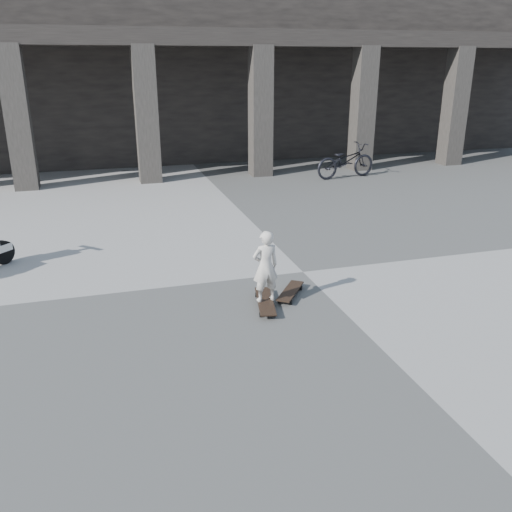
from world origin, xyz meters
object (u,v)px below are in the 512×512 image
object	(u,v)px
bicycle	(346,161)
child	(265,266)
skateboard_spare	(290,292)
longboard	(265,302)

from	to	relation	value
bicycle	child	bearing A→B (deg)	138.80
skateboard_spare	bicycle	size ratio (longest dim) A/B	0.39
skateboard_spare	child	bearing A→B (deg)	152.77
longboard	skateboard_spare	bearing A→B (deg)	-51.70
child	skateboard_spare	bearing A→B (deg)	-158.27
longboard	bicycle	bearing A→B (deg)	-20.47
longboard	bicycle	xyz separation A→B (m)	(5.33, 8.48, 0.46)
bicycle	longboard	bearing A→B (deg)	138.80
longboard	child	world-z (taller)	child
child	bicycle	size ratio (longest dim) A/B	0.54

